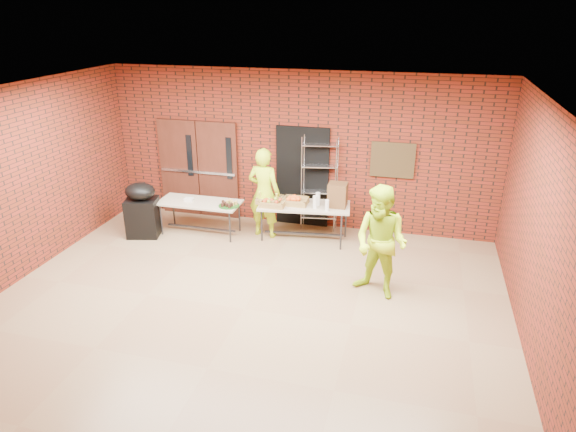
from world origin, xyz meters
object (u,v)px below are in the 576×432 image
object	(u,v)px
coffee_dispenser	(338,195)
covered_grill	(142,210)
volunteer_man	(381,243)
table_right	(304,208)
table_left	(200,204)
wire_rack	(319,184)
volunteer_woman	(264,193)

from	to	relation	value
coffee_dispenser	covered_grill	distance (m)	3.90
covered_grill	volunteer_man	bearing A→B (deg)	-27.66
table_right	volunteer_man	xyz separation A→B (m)	(1.63, -1.76, 0.25)
table_left	covered_grill	distance (m)	1.14
wire_rack	covered_grill	bearing A→B (deg)	-168.87
coffee_dispenser	volunteer_man	distance (m)	2.09
volunteer_woman	covered_grill	bearing A→B (deg)	22.34
table_right	coffee_dispenser	bearing A→B (deg)	0.41
table_left	table_right	bearing A→B (deg)	6.57
table_left	volunteer_woman	size ratio (longest dim) A/B	0.91
covered_grill	volunteer_woman	world-z (taller)	volunteer_woman
volunteer_woman	volunteer_man	size ratio (longest dim) A/B	0.99
wire_rack	volunteer_man	xyz separation A→B (m)	(1.45, -2.35, -0.06)
volunteer_woman	wire_rack	bearing A→B (deg)	-141.04
volunteer_man	covered_grill	bearing A→B (deg)	-168.46
table_left	volunteer_woman	world-z (taller)	volunteer_woman
table_right	covered_grill	world-z (taller)	covered_grill
wire_rack	table_right	distance (m)	0.69
coffee_dispenser	covered_grill	xyz separation A→B (m)	(-3.81, -0.73, -0.41)
coffee_dispenser	volunteer_woman	xyz separation A→B (m)	(-1.45, -0.10, -0.05)
table_right	volunteer_man	distance (m)	2.41
coffee_dispenser	volunteer_man	size ratio (longest dim) A/B	0.26
volunteer_woman	table_right	bearing A→B (deg)	-171.53
table_left	volunteer_man	xyz separation A→B (m)	(3.73, -1.52, 0.29)
volunteer_woman	volunteer_man	distance (m)	3.00
wire_rack	table_left	world-z (taller)	wire_rack
covered_grill	volunteer_man	xyz separation A→B (m)	(4.80, -1.11, 0.36)
coffee_dispenser	volunteer_woman	distance (m)	1.45
table_left	coffee_dispenser	size ratio (longest dim) A/B	3.54
table_left	volunteer_man	size ratio (longest dim) A/B	0.90
coffee_dispenser	table_left	bearing A→B (deg)	-173.15
coffee_dispenser	volunteer_man	world-z (taller)	volunteer_man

